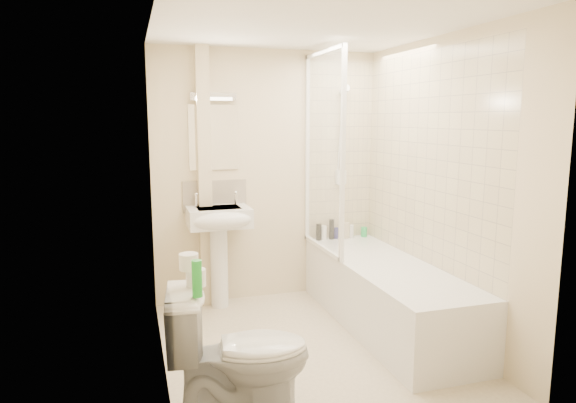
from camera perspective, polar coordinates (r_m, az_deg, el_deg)
name	(u,v)px	position (r m, az deg, el deg)	size (l,w,h in m)	color
floor	(310,347)	(4.15, 2.45, -15.81)	(2.50, 2.50, 0.00)	beige
wall_back	(268,176)	(4.98, -2.27, 2.82)	(2.20, 0.02, 2.40)	beige
wall_left	(158,201)	(3.59, -14.22, 0.04)	(0.02, 2.50, 2.40)	beige
wall_right	(440,188)	(4.29, 16.54, 1.42)	(0.02, 2.50, 2.40)	beige
ceiling	(312,25)	(3.81, 2.71, 18.96)	(2.20, 2.50, 0.02)	white
tile_back	(340,152)	(5.20, 5.80, 5.54)	(0.70, 0.01, 1.75)	beige
tile_right	(426,158)	(4.43, 15.11, 4.64)	(0.01, 2.10, 1.75)	beige
pipe_boxing	(205,179)	(4.80, -9.26, 2.47)	(0.12, 0.12, 2.40)	beige
splashback	(215,196)	(4.89, -8.13, 0.61)	(0.60, 0.01, 0.30)	beige
mirror	(214,137)	(4.84, -8.27, 7.06)	(0.46, 0.01, 0.60)	white
strip_light	(213,97)	(4.82, -8.33, 11.45)	(0.42, 0.07, 0.07)	silver
bathtub	(386,293)	(4.49, 10.79, -9.98)	(0.70, 2.10, 0.55)	white
shower_screen	(323,153)	(4.66, 3.93, 5.45)	(0.04, 0.92, 1.80)	white
shower_fixture	(342,140)	(5.15, 6.00, 6.84)	(0.10, 0.16, 0.99)	white
pedestal_sink	(220,229)	(4.72, -7.62, -3.01)	(0.56, 0.51, 1.08)	white
bottle_black_a	(319,232)	(5.14, 3.44, -3.41)	(0.06, 0.06, 0.16)	black
bottle_white_a	(324,233)	(5.17, 4.00, -3.48)	(0.06, 0.06, 0.14)	white
bottle_black_b	(332,229)	(5.19, 4.87, -3.09)	(0.05, 0.05, 0.20)	black
bottle_blue	(336,233)	(5.22, 5.37, -3.52)	(0.05, 0.05, 0.11)	navy
bottle_cream	(346,230)	(5.26, 6.51, -3.19)	(0.07, 0.07, 0.16)	beige
bottle_white_b	(351,231)	(5.28, 7.02, -3.31)	(0.05, 0.05, 0.13)	silver
bottle_green	(364,232)	(5.34, 8.44, -3.36)	(0.06, 0.06, 0.10)	#31BF5B
toilet	(240,355)	(3.09, -5.40, -16.63)	(0.85, 0.55, 0.82)	white
toilet_roll_lower	(196,278)	(2.96, -10.19, -8.34)	(0.11, 0.11, 0.10)	white
toilet_roll_upper	(189,262)	(2.94, -10.97, -6.58)	(0.11, 0.11, 0.09)	white
green_bottle	(197,279)	(2.78, -10.08, -8.43)	(0.05, 0.05, 0.20)	green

